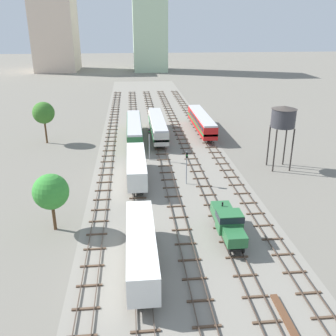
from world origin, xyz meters
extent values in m
plane|color=slate|center=(0.00, 56.00, 0.00)|extent=(480.00, 480.00, 0.00)
cube|color=gray|center=(0.00, 56.00, 0.00)|extent=(23.76, 176.00, 0.01)
cube|color=#47382D|center=(-10.60, 57.00, 0.22)|extent=(0.07, 126.00, 0.15)
cube|color=#47382D|center=(-9.16, 57.00, 0.22)|extent=(0.07, 126.00, 0.15)
cube|color=brown|center=(-9.88, 10.50, 0.07)|extent=(2.40, 0.22, 0.14)
cube|color=brown|center=(-9.88, 13.50, 0.07)|extent=(2.40, 0.22, 0.14)
cube|color=brown|center=(-9.88, 16.50, 0.07)|extent=(2.40, 0.22, 0.14)
cube|color=brown|center=(-9.88, 19.50, 0.07)|extent=(2.40, 0.22, 0.14)
cube|color=brown|center=(-9.88, 22.50, 0.07)|extent=(2.40, 0.22, 0.14)
cube|color=brown|center=(-9.88, 25.50, 0.07)|extent=(2.40, 0.22, 0.14)
cube|color=brown|center=(-9.88, 28.50, 0.07)|extent=(2.40, 0.22, 0.14)
cube|color=brown|center=(-9.88, 31.50, 0.07)|extent=(2.40, 0.22, 0.14)
cube|color=brown|center=(-9.88, 34.50, 0.07)|extent=(2.40, 0.22, 0.14)
cube|color=brown|center=(-9.88, 37.50, 0.07)|extent=(2.40, 0.22, 0.14)
cube|color=brown|center=(-9.88, 40.50, 0.07)|extent=(2.40, 0.22, 0.14)
cube|color=brown|center=(-9.88, 43.50, 0.07)|extent=(2.40, 0.22, 0.14)
cube|color=brown|center=(-9.88, 46.50, 0.07)|extent=(2.40, 0.22, 0.14)
cube|color=brown|center=(-9.88, 49.50, 0.07)|extent=(2.40, 0.22, 0.14)
cube|color=brown|center=(-9.88, 52.50, 0.07)|extent=(2.40, 0.22, 0.14)
cube|color=brown|center=(-9.88, 55.50, 0.07)|extent=(2.40, 0.22, 0.14)
cube|color=brown|center=(-9.88, 58.50, 0.07)|extent=(2.40, 0.22, 0.14)
cube|color=brown|center=(-9.88, 61.50, 0.07)|extent=(2.40, 0.22, 0.14)
cube|color=brown|center=(-9.88, 64.50, 0.07)|extent=(2.40, 0.22, 0.14)
cube|color=brown|center=(-9.88, 67.50, 0.07)|extent=(2.40, 0.22, 0.14)
cube|color=brown|center=(-9.88, 70.50, 0.07)|extent=(2.40, 0.22, 0.14)
cube|color=brown|center=(-9.88, 73.50, 0.07)|extent=(2.40, 0.22, 0.14)
cube|color=brown|center=(-9.88, 76.50, 0.07)|extent=(2.40, 0.22, 0.14)
cube|color=brown|center=(-9.88, 79.50, 0.07)|extent=(2.40, 0.22, 0.14)
cube|color=brown|center=(-9.88, 82.50, 0.07)|extent=(2.40, 0.22, 0.14)
cube|color=brown|center=(-9.88, 85.50, 0.07)|extent=(2.40, 0.22, 0.14)
cube|color=brown|center=(-9.88, 88.50, 0.07)|extent=(2.40, 0.22, 0.14)
cube|color=brown|center=(-9.88, 91.50, 0.07)|extent=(2.40, 0.22, 0.14)
cube|color=brown|center=(-9.88, 94.50, 0.07)|extent=(2.40, 0.22, 0.14)
cube|color=brown|center=(-9.88, 97.50, 0.07)|extent=(2.40, 0.22, 0.14)
cube|color=brown|center=(-9.88, 100.50, 0.07)|extent=(2.40, 0.22, 0.14)
cube|color=brown|center=(-9.88, 103.50, 0.07)|extent=(2.40, 0.22, 0.14)
cube|color=brown|center=(-9.88, 106.50, 0.07)|extent=(2.40, 0.22, 0.14)
cube|color=brown|center=(-9.88, 109.50, 0.07)|extent=(2.40, 0.22, 0.14)
cube|color=brown|center=(-9.88, 112.50, 0.07)|extent=(2.40, 0.22, 0.14)
cube|color=brown|center=(-9.88, 115.50, 0.07)|extent=(2.40, 0.22, 0.14)
cube|color=brown|center=(-9.88, 118.50, 0.07)|extent=(2.40, 0.22, 0.14)
cube|color=#47382D|center=(-5.66, 57.00, 0.22)|extent=(0.07, 126.00, 0.15)
cube|color=#47382D|center=(-4.22, 57.00, 0.22)|extent=(0.07, 126.00, 0.15)
cube|color=brown|center=(-4.94, 10.50, 0.07)|extent=(2.40, 0.22, 0.14)
cube|color=brown|center=(-4.94, 13.50, 0.07)|extent=(2.40, 0.22, 0.14)
cube|color=brown|center=(-4.94, 16.50, 0.07)|extent=(2.40, 0.22, 0.14)
cube|color=brown|center=(-4.94, 19.50, 0.07)|extent=(2.40, 0.22, 0.14)
cube|color=brown|center=(-4.94, 22.50, 0.07)|extent=(2.40, 0.22, 0.14)
cube|color=brown|center=(-4.94, 25.50, 0.07)|extent=(2.40, 0.22, 0.14)
cube|color=brown|center=(-4.94, 28.50, 0.07)|extent=(2.40, 0.22, 0.14)
cube|color=brown|center=(-4.94, 31.50, 0.07)|extent=(2.40, 0.22, 0.14)
cube|color=brown|center=(-4.94, 34.50, 0.07)|extent=(2.40, 0.22, 0.14)
cube|color=brown|center=(-4.94, 37.50, 0.07)|extent=(2.40, 0.22, 0.14)
cube|color=brown|center=(-4.94, 40.50, 0.07)|extent=(2.40, 0.22, 0.14)
cube|color=brown|center=(-4.94, 43.50, 0.07)|extent=(2.40, 0.22, 0.14)
cube|color=brown|center=(-4.94, 46.50, 0.07)|extent=(2.40, 0.22, 0.14)
cube|color=brown|center=(-4.94, 49.50, 0.07)|extent=(2.40, 0.22, 0.14)
cube|color=brown|center=(-4.94, 52.50, 0.07)|extent=(2.40, 0.22, 0.14)
cube|color=brown|center=(-4.94, 55.50, 0.07)|extent=(2.40, 0.22, 0.14)
cube|color=brown|center=(-4.94, 58.50, 0.07)|extent=(2.40, 0.22, 0.14)
cube|color=brown|center=(-4.94, 61.50, 0.07)|extent=(2.40, 0.22, 0.14)
cube|color=brown|center=(-4.94, 64.50, 0.07)|extent=(2.40, 0.22, 0.14)
cube|color=brown|center=(-4.94, 67.50, 0.07)|extent=(2.40, 0.22, 0.14)
cube|color=brown|center=(-4.94, 70.50, 0.07)|extent=(2.40, 0.22, 0.14)
cube|color=brown|center=(-4.94, 73.50, 0.07)|extent=(2.40, 0.22, 0.14)
cube|color=brown|center=(-4.94, 76.50, 0.07)|extent=(2.40, 0.22, 0.14)
cube|color=brown|center=(-4.94, 79.50, 0.07)|extent=(2.40, 0.22, 0.14)
cube|color=brown|center=(-4.94, 82.50, 0.07)|extent=(2.40, 0.22, 0.14)
cube|color=brown|center=(-4.94, 85.50, 0.07)|extent=(2.40, 0.22, 0.14)
cube|color=brown|center=(-4.94, 88.50, 0.07)|extent=(2.40, 0.22, 0.14)
cube|color=brown|center=(-4.94, 91.50, 0.07)|extent=(2.40, 0.22, 0.14)
cube|color=brown|center=(-4.94, 94.50, 0.07)|extent=(2.40, 0.22, 0.14)
cube|color=brown|center=(-4.94, 97.50, 0.07)|extent=(2.40, 0.22, 0.14)
cube|color=brown|center=(-4.94, 100.50, 0.07)|extent=(2.40, 0.22, 0.14)
cube|color=brown|center=(-4.94, 103.50, 0.07)|extent=(2.40, 0.22, 0.14)
cube|color=brown|center=(-4.94, 106.50, 0.07)|extent=(2.40, 0.22, 0.14)
cube|color=brown|center=(-4.94, 109.50, 0.07)|extent=(2.40, 0.22, 0.14)
cube|color=brown|center=(-4.94, 112.50, 0.07)|extent=(2.40, 0.22, 0.14)
cube|color=brown|center=(-4.94, 115.50, 0.07)|extent=(2.40, 0.22, 0.14)
cube|color=brown|center=(-4.94, 118.50, 0.07)|extent=(2.40, 0.22, 0.14)
cube|color=#47382D|center=(-0.72, 57.00, 0.22)|extent=(0.07, 126.00, 0.15)
cube|color=#47382D|center=(0.72, 57.00, 0.22)|extent=(0.07, 126.00, 0.15)
cube|color=brown|center=(0.00, 10.50, 0.07)|extent=(2.40, 0.22, 0.14)
cube|color=brown|center=(0.00, 13.50, 0.07)|extent=(2.40, 0.22, 0.14)
cube|color=brown|center=(0.00, 16.50, 0.07)|extent=(2.40, 0.22, 0.14)
cube|color=brown|center=(0.00, 19.50, 0.07)|extent=(2.40, 0.22, 0.14)
cube|color=brown|center=(0.00, 22.50, 0.07)|extent=(2.40, 0.22, 0.14)
cube|color=brown|center=(0.00, 25.50, 0.07)|extent=(2.40, 0.22, 0.14)
cube|color=brown|center=(0.00, 28.50, 0.07)|extent=(2.40, 0.22, 0.14)
cube|color=brown|center=(0.00, 31.50, 0.07)|extent=(2.40, 0.22, 0.14)
cube|color=brown|center=(0.00, 34.50, 0.07)|extent=(2.40, 0.22, 0.14)
cube|color=brown|center=(0.00, 37.50, 0.07)|extent=(2.40, 0.22, 0.14)
cube|color=brown|center=(0.00, 40.50, 0.07)|extent=(2.40, 0.22, 0.14)
cube|color=brown|center=(0.00, 43.50, 0.07)|extent=(2.40, 0.22, 0.14)
cube|color=brown|center=(0.00, 46.50, 0.07)|extent=(2.40, 0.22, 0.14)
cube|color=brown|center=(0.00, 49.50, 0.07)|extent=(2.40, 0.22, 0.14)
cube|color=brown|center=(0.00, 52.50, 0.07)|extent=(2.40, 0.22, 0.14)
cube|color=brown|center=(0.00, 55.50, 0.07)|extent=(2.40, 0.22, 0.14)
cube|color=brown|center=(0.00, 58.50, 0.07)|extent=(2.40, 0.22, 0.14)
cube|color=brown|center=(0.00, 61.50, 0.07)|extent=(2.40, 0.22, 0.14)
cube|color=brown|center=(0.00, 64.50, 0.07)|extent=(2.40, 0.22, 0.14)
cube|color=brown|center=(0.00, 67.50, 0.07)|extent=(2.40, 0.22, 0.14)
cube|color=brown|center=(0.00, 70.50, 0.07)|extent=(2.40, 0.22, 0.14)
cube|color=brown|center=(0.00, 73.50, 0.07)|extent=(2.40, 0.22, 0.14)
cube|color=brown|center=(0.00, 76.50, 0.07)|extent=(2.40, 0.22, 0.14)
cube|color=brown|center=(0.00, 79.50, 0.07)|extent=(2.40, 0.22, 0.14)
cube|color=brown|center=(0.00, 82.50, 0.07)|extent=(2.40, 0.22, 0.14)
cube|color=brown|center=(0.00, 85.50, 0.07)|extent=(2.40, 0.22, 0.14)
cube|color=brown|center=(0.00, 88.50, 0.07)|extent=(2.40, 0.22, 0.14)
cube|color=brown|center=(0.00, 91.50, 0.07)|extent=(2.40, 0.22, 0.14)
cube|color=brown|center=(0.00, 94.50, 0.07)|extent=(2.40, 0.22, 0.14)
cube|color=brown|center=(0.00, 97.50, 0.07)|extent=(2.40, 0.22, 0.14)
cube|color=brown|center=(0.00, 100.50, 0.07)|extent=(2.40, 0.22, 0.14)
cube|color=brown|center=(0.00, 103.50, 0.07)|extent=(2.40, 0.22, 0.14)
cube|color=brown|center=(0.00, 106.50, 0.07)|extent=(2.40, 0.22, 0.14)
cube|color=brown|center=(0.00, 109.50, 0.07)|extent=(2.40, 0.22, 0.14)
cube|color=brown|center=(0.00, 112.50, 0.07)|extent=(2.40, 0.22, 0.14)
cube|color=brown|center=(0.00, 115.50, 0.07)|extent=(2.40, 0.22, 0.14)
cube|color=brown|center=(0.00, 118.50, 0.07)|extent=(2.40, 0.22, 0.14)
cube|color=#47382D|center=(4.22, 57.00, 0.22)|extent=(0.07, 126.00, 0.15)
cube|color=#47382D|center=(5.66, 57.00, 0.22)|extent=(0.07, 126.00, 0.15)
cube|color=brown|center=(4.94, 10.50, 0.07)|extent=(2.40, 0.22, 0.14)
cube|color=brown|center=(4.94, 13.50, 0.07)|extent=(2.40, 0.22, 0.14)
cube|color=brown|center=(4.94, 16.50, 0.07)|extent=(2.40, 0.22, 0.14)
cube|color=brown|center=(4.94, 19.50, 0.07)|extent=(2.40, 0.22, 0.14)
cube|color=brown|center=(4.94, 22.50, 0.07)|extent=(2.40, 0.22, 0.14)
cube|color=brown|center=(4.94, 25.50, 0.07)|extent=(2.40, 0.22, 0.14)
cube|color=brown|center=(4.94, 28.50, 0.07)|extent=(2.40, 0.22, 0.14)
cube|color=brown|center=(4.94, 31.50, 0.07)|extent=(2.40, 0.22, 0.14)
cube|color=brown|center=(4.94, 34.50, 0.07)|extent=(2.40, 0.22, 0.14)
cube|color=brown|center=(4.94, 37.50, 0.07)|extent=(2.40, 0.22, 0.14)
cube|color=brown|center=(4.94, 40.50, 0.07)|extent=(2.40, 0.22, 0.14)
cube|color=brown|center=(4.94, 43.50, 0.07)|extent=(2.40, 0.22, 0.14)
cube|color=brown|center=(4.94, 46.50, 0.07)|extent=(2.40, 0.22, 0.14)
cube|color=brown|center=(4.94, 49.50, 0.07)|extent=(2.40, 0.22, 0.14)
cube|color=brown|center=(4.94, 52.50, 0.07)|extent=(2.40, 0.22, 0.14)
cube|color=brown|center=(4.94, 55.50, 0.07)|extent=(2.40, 0.22, 0.14)
cube|color=brown|center=(4.94, 58.50, 0.07)|extent=(2.40, 0.22, 0.14)
cube|color=brown|center=(4.94, 61.50, 0.07)|extent=(2.40, 0.22, 0.14)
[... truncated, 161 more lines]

